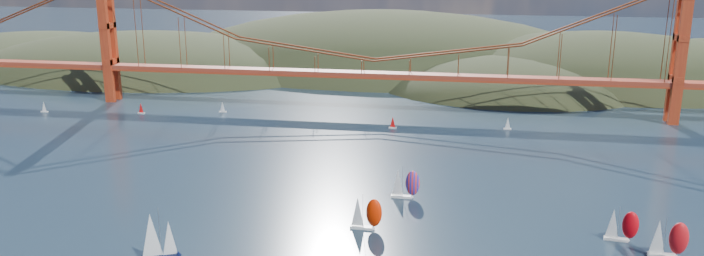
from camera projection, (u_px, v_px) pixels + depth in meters
name	position (u px, v px, depth m)	size (l,w,h in m)	color
headlands	(477.00, 94.00, 383.49)	(725.00, 225.00, 96.00)	black
bridge	(371.00, 36.00, 285.84)	(552.00, 12.00, 55.00)	maroon
sloop_navy	(157.00, 237.00, 154.61)	(8.64, 6.91, 12.59)	black
racer_0	(365.00, 213.00, 171.52)	(8.16, 3.37, 9.34)	white
racer_1	(621.00, 225.00, 164.84)	(7.80, 3.63, 8.81)	silver
racer_2	(668.00, 238.00, 156.09)	(8.60, 3.51, 9.88)	silver
racer_rwb	(405.00, 183.00, 192.59)	(8.02, 3.21, 9.27)	white
distant_boat_1	(44.00, 107.00, 290.88)	(3.00, 2.00, 4.70)	silver
distant_boat_2	(141.00, 108.00, 288.37)	(3.00, 2.00, 4.70)	silver
distant_boat_3	(223.00, 107.00, 290.62)	(3.00, 2.00, 4.70)	silver
distant_boat_8	(508.00, 123.00, 263.93)	(3.00, 2.00, 4.70)	silver
distant_boat_9	(393.00, 122.00, 265.63)	(3.00, 2.00, 4.70)	silver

